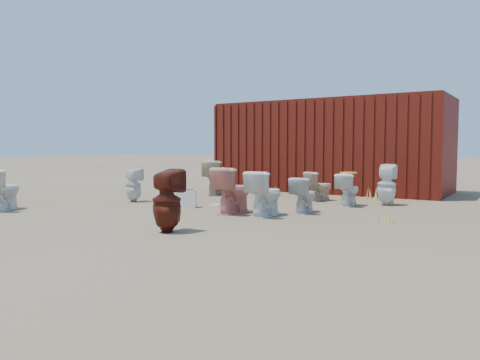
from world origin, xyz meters
The scene contains 22 objects.
ground centered at (0.00, 0.00, 0.00)m, with size 100.00×100.00×0.00m, color brown.
shipping_container centered at (0.00, 5.20, 1.20)m, with size 6.00×2.40×2.40m, color #4F170D.
toilet_front_a centered at (-3.60, -1.96, 0.39)m, with size 0.43×0.76×0.78m, color white.
toilet_front_pink centered at (0.22, 0.03, 0.41)m, with size 0.46×0.81×0.82m, color #EB9388.
toilet_front_c centered at (1.26, 0.75, 0.32)m, with size 0.36×0.63×0.64m, color silver.
toilet_front_maroon centered at (0.49, -2.04, 0.44)m, with size 0.39×0.40×0.87m, color #56190E.
toilet_front_e centered at (0.87, 0.03, 0.39)m, with size 0.43×0.76×0.77m, color white.
toilet_back_a centered at (-2.54, 0.31, 0.36)m, with size 0.33×0.34×0.73m, color silver.
toilet_back_beige_left centered at (-1.94, 2.49, 0.43)m, with size 0.47×0.83×0.85m, color beige.
toilet_back_beige_right centered at (0.74, 2.66, 0.32)m, with size 0.36×0.63×0.64m, color beige.
toilet_back_yellowlid centered at (1.59, 2.14, 0.33)m, with size 0.36×0.64×0.65m, color white.
toilet_back_e centered at (2.21, 2.64, 0.42)m, with size 0.38×0.38×0.83m, color white.
yellow_lid centered at (1.59, 2.14, 0.66)m, with size 0.33×0.41×0.03m, color gold.
loose_tank centered at (-1.04, 0.18, 0.17)m, with size 0.50×0.20×0.35m, color white.
loose_lid_near centered at (-0.15, 0.52, 0.01)m, with size 0.38×0.49×0.02m, color beige.
loose_lid_far centered at (-0.60, 0.78, 0.01)m, with size 0.36×0.47×0.02m, color beige.
weed_clump_a centered at (-1.98, 2.70, 0.14)m, with size 0.36×0.36×0.28m, color #C5C850.
weed_clump_b centered at (0.47, 2.40, 0.13)m, with size 0.32×0.32×0.27m, color #C5C850.
weed_clump_c centered at (2.21, 2.86, 0.14)m, with size 0.36×0.36×0.29m, color #C5C850.
weed_clump_d centered at (-0.95, 3.50, 0.13)m, with size 0.30×0.30×0.26m, color #C5C850.
weed_clump_e centered at (1.72, 3.50, 0.14)m, with size 0.34×0.34×0.27m, color #C5C850.
weed_clump_f centered at (2.80, 0.37, 0.13)m, with size 0.28×0.28×0.27m, color #C5C850.
Camera 1 is at (4.78, -6.87, 1.17)m, focal length 35.00 mm.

